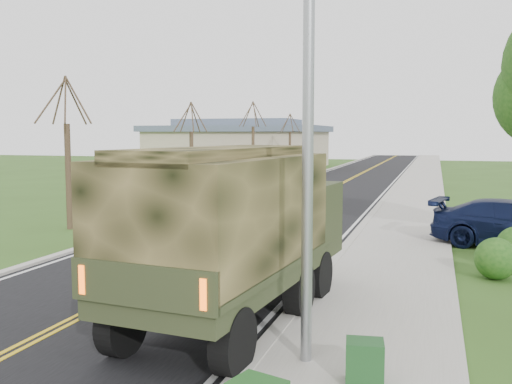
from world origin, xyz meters
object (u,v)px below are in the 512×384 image
at_px(military_truck, 236,223).
at_px(utility_box_far, 365,362).
at_px(suv_champagne, 245,203).
at_px(sedan_silver, 272,185).

distance_m(military_truck, utility_box_far, 4.03).
xyz_separation_m(military_truck, utility_box_far, (2.84, -2.37, -1.60)).
bearing_deg(suv_champagne, military_truck, -72.92).
height_order(military_truck, sedan_silver, military_truck).
relative_size(sedan_silver, utility_box_far, 6.60).
bearing_deg(military_truck, suv_champagne, 113.46).
height_order(military_truck, utility_box_far, military_truck).
distance_m(suv_champagne, utility_box_far, 17.61).
distance_m(sedan_silver, utility_box_far, 26.43).
xyz_separation_m(suv_champagne, sedan_silver, (-1.30, 8.96, 0.03)).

